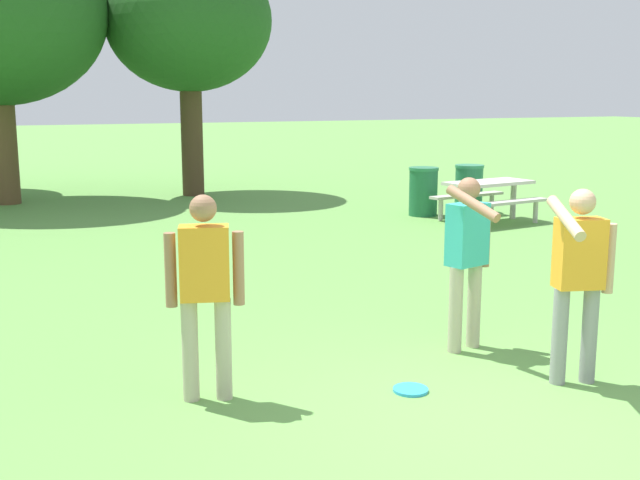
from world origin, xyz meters
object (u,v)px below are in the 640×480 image
(trash_can_further_along, at_px, (423,191))
(tree_back_right, at_px, (189,22))
(person_catcher, at_px, (205,284))
(picnic_table_near, at_px, (488,192))
(person_thrower, at_px, (579,271))
(person_bystander, at_px, (468,250))
(frisbee, at_px, (411,390))
(trash_can_beside_table, at_px, (469,188))

(trash_can_further_along, bearing_deg, tree_back_right, 123.50)
(person_catcher, bearing_deg, picnic_table_near, 41.04)
(trash_can_further_along, bearing_deg, person_catcher, -131.24)
(person_thrower, distance_m, trash_can_further_along, 9.27)
(person_thrower, relative_size, trash_can_further_along, 1.71)
(person_bystander, height_order, trash_can_further_along, person_bystander)
(person_bystander, bearing_deg, frisbee, -144.82)
(person_catcher, bearing_deg, frisbee, -18.49)
(person_bystander, bearing_deg, tree_back_right, 86.60)
(picnic_table_near, distance_m, trash_can_beside_table, 1.33)
(person_catcher, xyz_separation_m, frisbee, (1.56, -0.52, -0.93))
(picnic_table_near, relative_size, tree_back_right, 0.33)
(person_thrower, relative_size, tree_back_right, 0.29)
(trash_can_further_along, height_order, tree_back_right, tree_back_right)
(person_thrower, xyz_separation_m, picnic_table_near, (4.44, 7.30, -0.40))
(frisbee, xyz_separation_m, tree_back_right, (1.75, 13.09, 4.01))
(picnic_table_near, xyz_separation_m, trash_can_further_along, (-0.71, 1.17, -0.08))
(frisbee, bearing_deg, person_catcher, 161.51)
(trash_can_further_along, bearing_deg, frisbee, -122.12)
(person_catcher, bearing_deg, person_bystander, 4.41)
(person_bystander, xyz_separation_m, trash_can_beside_table, (5.19, 7.45, -0.48))
(person_catcher, bearing_deg, trash_can_further_along, 48.76)
(frisbee, bearing_deg, trash_can_further_along, 57.88)
(person_thrower, bearing_deg, person_bystander, 106.00)
(person_thrower, relative_size, frisbee, 5.68)
(person_thrower, bearing_deg, picnic_table_near, 58.68)
(person_bystander, xyz_separation_m, picnic_table_near, (4.76, 6.19, -0.40))
(trash_can_beside_table, xyz_separation_m, tree_back_right, (-4.46, 4.92, 3.53))
(picnic_table_near, relative_size, trash_can_further_along, 1.95)
(person_catcher, xyz_separation_m, picnic_table_near, (7.34, 6.39, -0.38))
(frisbee, relative_size, trash_can_further_along, 0.30)
(person_bystander, relative_size, tree_back_right, 0.29)
(person_catcher, relative_size, person_bystander, 1.00)
(person_thrower, bearing_deg, frisbee, 163.60)
(frisbee, relative_size, picnic_table_near, 0.15)
(person_thrower, relative_size, picnic_table_near, 0.87)
(picnic_table_near, bearing_deg, person_bystander, -127.58)
(picnic_table_near, bearing_deg, trash_can_beside_table, 71.05)
(frisbee, relative_size, tree_back_right, 0.05)
(person_catcher, xyz_separation_m, trash_can_beside_table, (7.77, 7.64, -0.46))
(frisbee, bearing_deg, person_bystander, 35.18)
(person_bystander, height_order, tree_back_right, tree_back_right)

